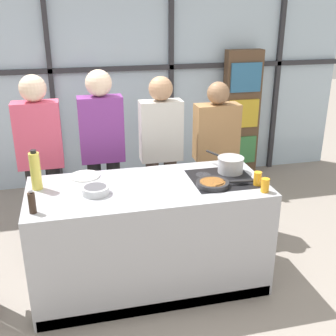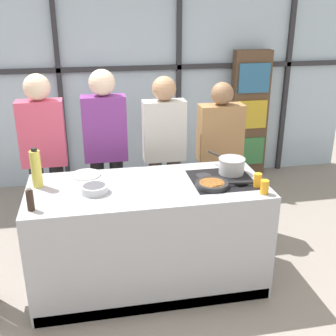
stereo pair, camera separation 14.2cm
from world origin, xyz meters
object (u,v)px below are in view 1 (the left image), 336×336
Objects in this scene: spectator_far_left at (40,153)px; spectator_center_right at (161,148)px; spectator_center_left at (102,147)px; mixing_bowl at (95,190)px; juice_glass_near at (265,185)px; white_plate at (85,176)px; oil_bottle at (36,171)px; juice_glass_far at (258,178)px; pepper_grinder at (32,202)px; spectator_far_right at (216,149)px; saucepan at (230,164)px; frying_pan at (213,184)px.

spectator_center_right is (1.17, 0.00, -0.04)m from spectator_far_left.
spectator_center_left reaches higher than spectator_center_right.
juice_glass_near is (1.30, -0.27, 0.02)m from mixing_bowl.
spectator_center_left is 1.65m from juice_glass_near.
mixing_bowl is 1.33m from juice_glass_near.
white_plate is at bearing 99.93° from mixing_bowl.
juice_glass_far is at bearing -10.76° from oil_bottle.
spectator_center_left is at bearing 138.82° from juice_glass_far.
spectator_far_left is at bearing 0.00° from spectator_center_left.
mixing_bowl reaches higher than white_plate.
pepper_grinder reaches higher than white_plate.
saucepan is (-0.12, -0.71, 0.11)m from spectator_far_right.
mixing_bowl is at bearing 175.72° from frying_pan.
spectator_center_right is 4.20× the size of saucepan.
spectator_far_right is 1.47m from white_plate.
white_plate is 1.38× the size of pepper_grinder.
juice_glass_far is at bearing 119.70° from spectator_center_right.
pepper_grinder reaches higher than frying_pan.
juice_glass_near is (1.75, -0.47, -0.10)m from oil_bottle.
saucepan is at bearing 104.38° from juice_glass_near.
white_plate is (0.38, -0.52, -0.06)m from spectator_far_left.
spectator_center_left is at bearing 130.13° from frying_pan.
spectator_center_left is 1.55m from juice_glass_far.
mixing_bowl is 0.50m from oil_bottle.
spectator_center_left is 0.90m from oil_bottle.
spectator_center_right is 1.18m from juice_glass_far.
spectator_center_left reaches higher than spectator_far_right.
spectator_far_left reaches higher than frying_pan.
spectator_far_left is 0.69m from oil_bottle.
pepper_grinder is at bearing 32.20° from spectator_far_right.
spectator_center_right reaches higher than spectator_far_right.
oil_bottle reaches higher than saucepan.
pepper_grinder is at bearing -123.79° from white_plate.
pepper_grinder is at bearing -91.36° from oil_bottle.
juice_glass_far is (0.00, 0.14, 0.00)m from juice_glass_near.
white_plate is at bearing 69.08° from spectator_center_left.
white_plate is 1.18× the size of mixing_bowl.
oil_bottle is (0.00, -0.69, 0.09)m from spectator_far_left.
pepper_grinder is (-1.64, -0.40, 0.01)m from saucepan.
white_plate is at bearing 20.92° from spectator_far_right.
pepper_grinder is at bearing 43.31° from spectator_center_right.
oil_bottle is (-1.63, 0.02, 0.08)m from saucepan.
spectator_far_left is at bearing 89.62° from pepper_grinder.
oil_bottle is at bearing 168.94° from frying_pan.
saucepan is at bearing 146.03° from spectator_center_left.
white_plate is at bearing 23.33° from oil_bottle.
spectator_far_right reaches higher than pepper_grinder.
spectator_far_right is at bearing -180.00° from spectator_far_left.
frying_pan is at bearing 6.06° from pepper_grinder.
spectator_center_right is 15.03× the size of juice_glass_far.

